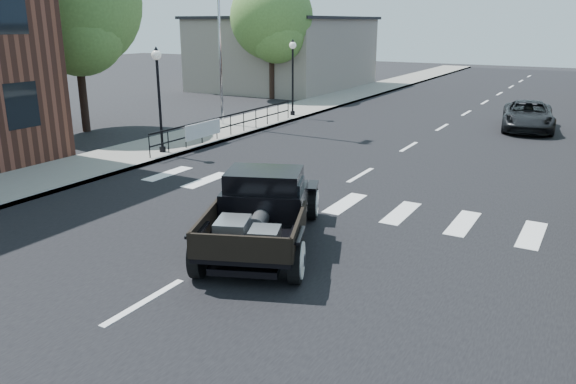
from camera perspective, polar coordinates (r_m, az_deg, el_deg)
The scene contains 13 objects.
ground at distance 12.66m, azimuth -4.98°, elevation -5.60°, with size 120.00×120.00×0.00m, color black.
road at distance 25.93m, azimuth 14.23°, elevation 5.67°, with size 14.00×80.00×0.02m, color black.
road_markings at distance 21.26m, azimuth 10.50°, elevation 3.48°, with size 12.00×60.00×0.06m, color silver, non-canonical shape.
sidewalk_left at distance 29.30m, azimuth -2.04°, elevation 7.56°, with size 3.00×80.00×0.15m, color gray.
low_building_left at distance 43.47m, azimuth -0.32°, elevation 13.84°, with size 10.00×12.00×5.00m, color gray.
railing at distance 24.45m, azimuth -5.85°, elevation 6.97°, with size 0.08×10.00×1.00m, color black, non-canonical shape.
banner at distance 22.86m, azimuth -8.58°, elevation 5.67°, with size 0.04×2.20×0.60m, color silver, non-canonical shape.
lamp_post_b at distance 21.35m, azimuth -12.93°, elevation 9.05°, with size 0.36×0.36×3.84m, color black, non-canonical shape.
lamp_post_c at distance 29.45m, azimuth 0.48°, elevation 11.53°, with size 0.36×0.36×3.84m, color black, non-canonical shape.
big_tree_near at distance 27.18m, azimuth -20.67°, elevation 14.69°, with size 5.82×5.82×8.55m, color #4D7632, non-canonical shape.
big_tree_far at distance 36.98m, azimuth -1.67°, elevation 15.38°, with size 5.24×5.24×7.69m, color #4D7632, non-canonical shape.
hotrod_pickup at distance 12.39m, azimuth -2.58°, elevation -1.75°, with size 2.35×5.03×1.74m, color black, non-canonical shape.
second_car at distance 28.41m, azimuth 23.19°, elevation 7.11°, with size 2.18×4.73×1.32m, color black.
Camera 1 is at (6.73, -9.58, 4.84)m, focal length 35.00 mm.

